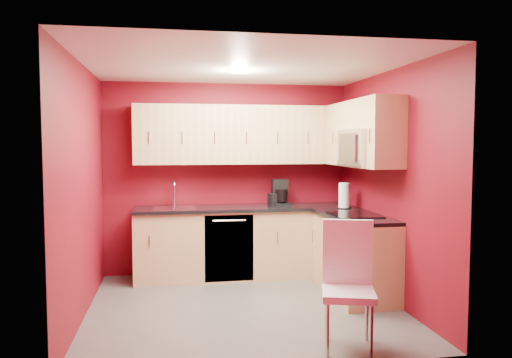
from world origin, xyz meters
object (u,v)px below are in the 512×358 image
object	(u,v)px
napkin_holder	(275,199)
paper_towel	(344,196)
coffee_maker	(281,193)
sink	(175,205)
microwave	(365,148)
dining_chair	(349,286)

from	to	relation	value
napkin_holder	paper_towel	distance (m)	0.90
coffee_maker	paper_towel	bearing A→B (deg)	-33.34
sink	napkin_holder	bearing A→B (deg)	0.95
microwave	napkin_holder	size ratio (longest dim) A/B	4.86
sink	napkin_holder	distance (m)	1.28
napkin_holder	paper_towel	world-z (taller)	paper_towel
microwave	paper_towel	distance (m)	0.85
napkin_holder	dining_chair	bearing A→B (deg)	-87.25
microwave	dining_chair	xyz separation A→B (m)	(-0.69, -1.40, -1.13)
sink	napkin_holder	size ratio (longest dim) A/B	3.33
sink	coffee_maker	distance (m)	1.37
dining_chair	coffee_maker	bearing A→B (deg)	107.67
napkin_holder	dining_chair	distance (m)	2.47
sink	napkin_holder	world-z (taller)	sink
dining_chair	napkin_holder	bearing A→B (deg)	109.63
microwave	napkin_holder	bearing A→B (deg)	128.34
coffee_maker	dining_chair	size ratio (longest dim) A/B	0.32
sink	paper_towel	xyz separation A→B (m)	(2.07, -0.40, 0.12)
paper_towel	coffee_maker	bearing A→B (deg)	149.69
dining_chair	microwave	bearing A→B (deg)	80.51
microwave	paper_towel	bearing A→B (deg)	91.80
coffee_maker	dining_chair	bearing A→B (deg)	-92.24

